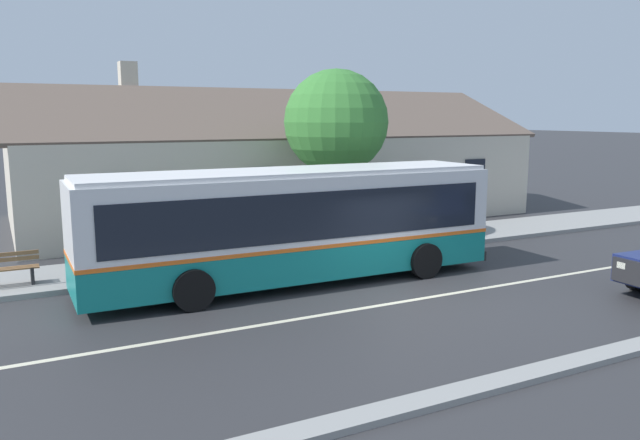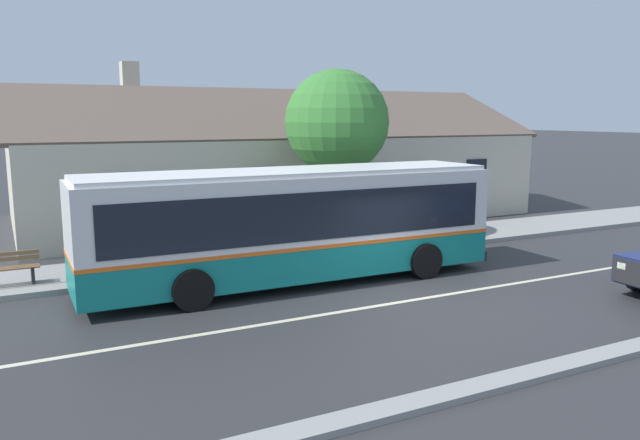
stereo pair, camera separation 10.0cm
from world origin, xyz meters
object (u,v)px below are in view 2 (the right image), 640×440
object	(u,v)px
street_tree_primary	(338,125)
transit_bus	(293,222)
bus_stop_sign	(430,200)
bench_by_building	(1,271)

from	to	relation	value
street_tree_primary	transit_bus	bearing A→B (deg)	-131.73
street_tree_primary	bus_stop_sign	distance (m)	4.11
bench_by_building	bus_stop_sign	bearing A→B (deg)	-2.01
bus_stop_sign	transit_bus	bearing A→B (deg)	-161.28
bench_by_building	street_tree_primary	distance (m)	11.42
transit_bus	bench_by_building	xyz separation A→B (m)	(-7.10, 2.56, -1.09)
bench_by_building	bus_stop_sign	xyz separation A→B (m)	(13.27, -0.47, 1.06)
street_tree_primary	bus_stop_sign	size ratio (longest dim) A/B	2.55
bus_stop_sign	bench_by_building	bearing A→B (deg)	177.99
transit_bus	bus_stop_sign	xyz separation A→B (m)	(6.18, 2.09, -0.03)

